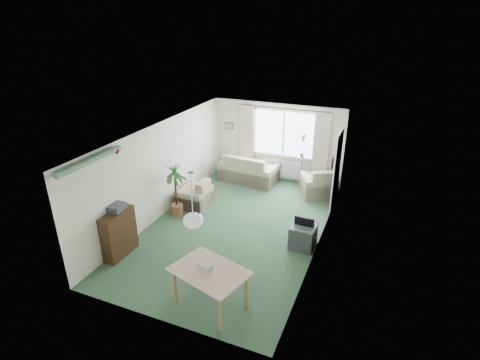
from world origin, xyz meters
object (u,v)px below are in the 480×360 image
at_px(armchair_corner, 318,181).
at_px(pet_bed, 302,241).
at_px(armchair_left, 194,192).
at_px(houseplant, 176,188).
at_px(coffee_table, 261,177).
at_px(tv_cube, 303,236).
at_px(sofa, 249,168).
at_px(dining_table, 210,289).
at_px(bookshelf, 119,234).

height_order(armchair_corner, pet_bed, armchair_corner).
relative_size(armchair_left, houseplant, 0.55).
bearing_deg(coffee_table, tv_cube, -55.21).
relative_size(sofa, tv_cube, 2.99).
bearing_deg(dining_table, houseplant, 130.94).
bearing_deg(pet_bed, sofa, 130.61).
distance_m(coffee_table, tv_cube, 3.52).
height_order(sofa, houseplant, houseplant).
height_order(sofa, bookshelf, bookshelf).
bearing_deg(armchair_corner, bookshelf, 28.31).
bearing_deg(sofa, bookshelf, 81.01).
height_order(sofa, armchair_corner, sofa).
height_order(sofa, coffee_table, sofa).
bearing_deg(bookshelf, armchair_corner, 54.37).
height_order(bookshelf, dining_table, bookshelf).
distance_m(armchair_left, dining_table, 3.91).
distance_m(houseplant, tv_cube, 3.39).
xyz_separation_m(bookshelf, houseplant, (0.19, 1.98, 0.24)).
distance_m(armchair_left, bookshelf, 2.64).
distance_m(sofa, houseplant, 2.89).
bearing_deg(houseplant, tv_cube, -2.99).
relative_size(armchair_corner, bookshelf, 0.89).
xyz_separation_m(sofa, dining_table, (1.36, -5.35, -0.07)).
xyz_separation_m(armchair_left, houseplant, (-0.15, -0.64, 0.38)).
relative_size(dining_table, tv_cube, 2.03).
bearing_deg(armchair_corner, dining_table, 55.18).
xyz_separation_m(armchair_left, tv_cube, (3.20, -0.81, -0.11)).
bearing_deg(houseplant, dining_table, -49.06).
relative_size(sofa, pet_bed, 3.30).
relative_size(houseplant, dining_table, 1.29).
bearing_deg(sofa, houseplant, 75.50).
bearing_deg(bookshelf, pet_bed, 29.01).
bearing_deg(pet_bed, dining_table, -111.36).
bearing_deg(bookshelf, houseplant, 84.59).
xyz_separation_m(armchair_corner, pet_bed, (0.20, -2.65, -0.36)).
distance_m(houseplant, dining_table, 3.51).
xyz_separation_m(sofa, tv_cube, (2.42, -2.89, -0.17)).
height_order(armchair_corner, armchair_left, armchair_corner).
xyz_separation_m(armchair_left, dining_table, (2.14, -3.27, -0.01)).
height_order(armchair_corner, coffee_table, armchair_corner).
bearing_deg(sofa, pet_bed, 135.05).
height_order(sofa, dining_table, sofa).
xyz_separation_m(coffee_table, bookshelf, (-1.53, -4.69, 0.33)).
distance_m(coffee_table, dining_table, 5.44).
distance_m(sofa, pet_bed, 3.66).
bearing_deg(armchair_corner, armchair_left, 7.65).
height_order(bookshelf, pet_bed, bookshelf).
height_order(armchair_corner, tv_cube, armchair_corner).
relative_size(coffee_table, pet_bed, 1.51).
height_order(coffee_table, tv_cube, tv_cube).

